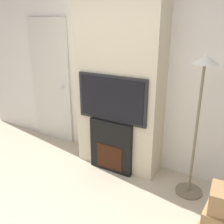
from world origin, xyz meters
TOP-DOWN VIEW (x-y plane):
  - wall_back at (0.00, 2.03)m, footprint 6.00×0.06m
  - chimney_breast at (0.00, 1.80)m, footprint 1.18×0.40m
  - fireplace at (0.00, 1.60)m, footprint 0.63×0.15m
  - television at (0.00, 1.59)m, footprint 1.00×0.07m
  - floor_lamp at (1.08, 1.63)m, footprint 0.32×0.32m
  - entry_door at (-1.42, 1.97)m, footprint 0.80×0.09m

SIDE VIEW (x-z plane):
  - fireplace at x=0.00m, z-range 0.00..0.74m
  - entry_door at x=-1.42m, z-range 0.00..2.06m
  - television at x=0.00m, z-range 0.75..1.37m
  - floor_lamp at x=1.08m, z-range 0.33..2.01m
  - wall_back at x=0.00m, z-range 0.00..2.70m
  - chimney_breast at x=0.00m, z-range 0.00..2.70m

